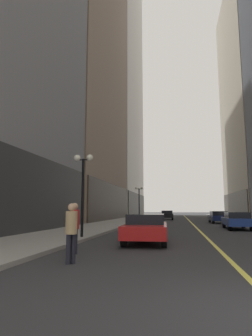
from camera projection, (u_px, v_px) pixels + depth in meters
ground_plane at (189, 221)px, 38.18m from camera, size 200.00×200.00×0.00m
sidewalk_left at (129, 220)px, 39.62m from camera, size 4.50×78.00×0.15m
lane_centre_stripe at (189, 221)px, 38.18m from camera, size 0.16×70.00×0.01m
building_left_mid at (68, 57)px, 44.31m from camera, size 14.54×24.00×50.11m
building_left_far at (113, 58)px, 70.89m from camera, size 11.92×26.00×77.74m
car_red at (146, 227)px, 13.43m from camera, size 2.09×4.72×1.32m
car_blue at (237, 220)px, 22.20m from camera, size 1.92×4.72×1.32m
car_navy at (219, 217)px, 31.62m from camera, size 1.86×4.36×1.32m
car_black at (167, 215)px, 42.08m from camera, size 1.76×4.17×1.32m
pedestrian_in_tan_trench at (71, 228)px, 8.33m from camera, size 0.48×0.48×1.73m
pedestrian_in_red_jacket at (74, 224)px, 10.08m from camera, size 0.44×0.44×1.77m
street_lamp_left_near at (83, 176)px, 15.04m from camera, size 1.06×0.36×4.43m
street_lamp_left_far at (139, 196)px, 37.12m from camera, size 1.06×0.36×4.43m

